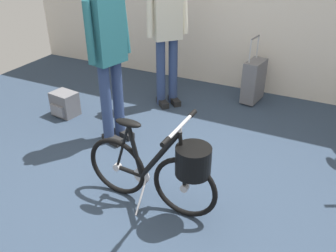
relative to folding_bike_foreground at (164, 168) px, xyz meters
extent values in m
plane|color=#2D3D51|center=(-0.13, 0.05, -0.38)|extent=(6.86, 6.86, 0.00)
torus|color=black|center=(0.17, 0.00, -0.12)|extent=(0.53, 0.04, 0.52)
cylinder|color=#B7B7BC|center=(0.17, 0.00, -0.12)|extent=(0.06, 0.05, 0.06)
torus|color=black|center=(-0.43, 0.00, -0.12)|extent=(0.53, 0.04, 0.52)
cylinder|color=#B7B7BC|center=(-0.43, 0.00, -0.12)|extent=(0.06, 0.05, 0.06)
cylinder|color=black|center=(-0.31, 0.00, -0.13)|extent=(0.23, 0.04, 0.05)
cylinder|color=black|center=(-0.04, 0.00, 0.11)|extent=(0.36, 0.05, 0.51)
cylinder|color=black|center=(-0.25, 0.00, 0.08)|extent=(0.13, 0.04, 0.44)
cylinder|color=black|center=(-0.31, 0.00, -0.13)|extent=(0.23, 0.03, 0.04)
cylinder|color=black|center=(0.15, 0.00, 0.11)|extent=(0.08, 0.03, 0.48)
cylinder|color=black|center=(-0.36, 0.00, 0.09)|extent=(0.15, 0.02, 0.43)
ellipsoid|color=black|center=(-0.30, 0.00, 0.32)|extent=(0.22, 0.09, 0.05)
cylinder|color=#B7B7BC|center=(0.13, 0.00, 0.37)|extent=(0.03, 0.03, 0.04)
cylinder|color=#B7B7BC|center=(0.13, 0.00, 0.39)|extent=(0.03, 0.44, 0.03)
cylinder|color=black|center=(0.12, -0.22, 0.39)|extent=(0.04, 0.09, 0.04)
cylinder|color=black|center=(0.13, 0.22, 0.39)|extent=(0.04, 0.09, 0.04)
cylinder|color=#B7B7BC|center=(-0.20, 0.00, -0.14)|extent=(0.14, 0.02, 0.14)
cylinder|color=#B7B7BC|center=(-0.16, -0.09, -0.27)|extent=(0.02, 0.19, 0.25)
cylinder|color=black|center=(0.23, 0.00, 0.14)|extent=(0.26, 0.26, 0.22)
cylinder|color=navy|center=(-0.91, 1.71, 0.03)|extent=(0.11, 0.11, 0.82)
cube|color=black|center=(-0.87, 1.68, -0.35)|extent=(0.24, 0.23, 0.07)
cylinder|color=navy|center=(-0.80, 1.83, 0.03)|extent=(0.11, 0.11, 0.82)
cube|color=black|center=(-0.76, 1.79, -0.35)|extent=(0.24, 0.23, 0.07)
cube|color=beige|center=(-0.86, 1.77, 0.76)|extent=(0.36, 0.37, 0.64)
cylinder|color=beige|center=(-0.99, 1.60, 0.76)|extent=(0.09, 0.12, 0.54)
cylinder|color=beige|center=(-0.70, 1.91, 0.76)|extent=(0.12, 0.09, 0.54)
cylinder|color=navy|center=(-0.98, 0.66, 0.04)|extent=(0.11, 0.11, 0.84)
cube|color=black|center=(-0.93, 0.65, -0.35)|extent=(0.25, 0.14, 0.07)
cylinder|color=navy|center=(-0.94, 0.82, 0.04)|extent=(0.11, 0.11, 0.84)
cube|color=black|center=(-0.89, 0.81, -0.35)|extent=(0.25, 0.14, 0.07)
cube|color=#23606B|center=(-0.96, 0.74, 0.78)|extent=(0.27, 0.36, 0.65)
cylinder|color=#23606B|center=(-1.00, 0.53, 0.78)|extent=(0.12, 0.13, 0.55)
cylinder|color=#23606B|center=(-0.90, 0.94, 0.78)|extent=(0.12, 0.10, 0.55)
cube|color=slate|center=(0.10, 2.29, -0.10)|extent=(0.23, 0.38, 0.52)
cylinder|color=#B7B7BC|center=(0.04, 2.18, 0.30)|extent=(0.02, 0.02, 0.28)
cylinder|color=#B7B7BC|center=(0.07, 2.41, 0.30)|extent=(0.02, 0.02, 0.28)
cylinder|color=slate|center=(0.06, 2.30, 0.44)|extent=(0.05, 0.23, 0.02)
cylinder|color=black|center=(0.14, 2.16, -0.36)|extent=(0.04, 0.03, 0.04)
cylinder|color=black|center=(0.17, 2.41, -0.36)|extent=(0.04, 0.03, 0.04)
cube|color=slate|center=(-1.79, 0.94, -0.24)|extent=(0.32, 0.26, 0.28)
cube|color=gray|center=(-1.81, 0.82, -0.29)|extent=(0.20, 0.06, 0.12)
camera|label=1|loc=(1.01, -1.98, 1.60)|focal=38.71mm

